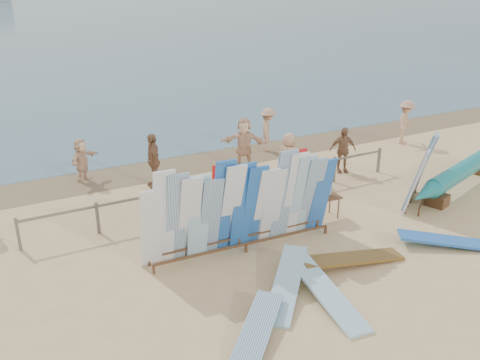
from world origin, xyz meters
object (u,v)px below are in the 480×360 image
side_surfboard_rack (421,171)px  beachgoer_extra_0 (406,122)px  flat_board_b (287,291)px  flat_board_d (451,246)px  beachgoer_6 (289,157)px  main_surfboard_rack (242,208)px  beachgoer_9 (268,130)px  beach_chair_left (219,183)px  flat_board_a (326,299)px  beach_chair_right (227,188)px  flat_board_e (254,345)px  stroller (306,169)px  outrigger_canoe (464,171)px  beachgoer_11 (82,160)px  vendor_table (324,206)px  beachgoer_10 (343,150)px  beachgoer_5 (244,142)px  flat_board_c (351,264)px  beachgoer_4 (153,160)px

side_surfboard_rack → beachgoer_extra_0: side_surfboard_rack is taller
flat_board_b → beachgoer_extra_0: size_ratio=1.46×
flat_board_b → flat_board_d: size_ratio=1.00×
flat_board_b → beachgoer_6: 6.88m
main_surfboard_rack → beachgoer_9: main_surfboard_rack is taller
flat_board_b → flat_board_d: bearing=38.7°
main_surfboard_rack → beach_chair_left: (1.21, 3.82, -0.93)m
flat_board_a → beach_chair_right: size_ratio=3.42×
flat_board_e → stroller: stroller is taller
side_surfboard_rack → beach_chair_right: side_surfboard_rack is taller
main_surfboard_rack → side_surfboard_rack: (6.07, -0.10, -0.07)m
side_surfboard_rack → beachgoer_9: (-1.32, 6.71, -0.21)m
main_surfboard_rack → side_surfboard_rack: size_ratio=2.15×
outrigger_canoe → flat_board_a: bearing=-176.8°
beach_chair_left → beachgoer_11: beachgoer_11 is taller
beachgoer_extra_0 → beachgoer_6: bearing=156.6°
flat_board_b → beachgoer_extra_0: 12.48m
flat_board_a → beachgoer_6: bearing=69.6°
vendor_table → beachgoer_9: bearing=77.1°
beachgoer_9 → beachgoer_10: (1.09, -3.33, -0.05)m
beach_chair_right → beachgoer_5: size_ratio=0.43×
flat_board_c → beachgoer_11: beachgoer_11 is taller
outrigger_canoe → beach_chair_left: bearing=135.0°
beachgoer_extra_0 → beachgoer_9: 5.89m
flat_board_d → beachgoer_5: size_ratio=1.47×
flat_board_a → beach_chair_left: beach_chair_left is taller
beachgoer_9 → main_surfboard_rack: bearing=174.4°
main_surfboard_rack → flat_board_b: size_ratio=1.93×
side_surfboard_rack → outrigger_canoe: (2.25, 0.22, -0.46)m
flat_board_b → flat_board_a: size_ratio=1.00×
beachgoer_11 → stroller: bearing=-73.6°
flat_board_c → beachgoer_extra_0: size_ratio=1.46×
outrigger_canoe → flat_board_a: outrigger_canoe is taller
flat_board_a → stroller: bearing=64.8°
side_surfboard_rack → beach_chair_left: size_ratio=3.14×
flat_board_e → beachgoer_4: size_ratio=1.48×
beachgoer_9 → beachgoer_11: bearing=119.2°
flat_board_e → beachgoer_9: bearing=102.6°
beachgoer_10 → main_surfboard_rack: bearing=-131.4°
beachgoer_6 → outrigger_canoe: bearing=-164.5°
outrigger_canoe → beachgoer_5: beachgoer_5 is taller
flat_board_e → beach_chair_right: 7.29m
beach_chair_left → beach_chair_right: beach_chair_right is taller
main_surfboard_rack → flat_board_a: bearing=-76.1°
outrigger_canoe → beachgoer_extra_0: bearing=48.9°
flat_board_c → beachgoer_9: bearing=-9.2°
flat_board_b → beachgoer_6: (3.77, 5.70, 0.83)m
main_surfboard_rack → beachgoer_11: size_ratio=3.41×
stroller → flat_board_b: bearing=-124.4°
beach_chair_right → beachgoer_6: 2.54m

